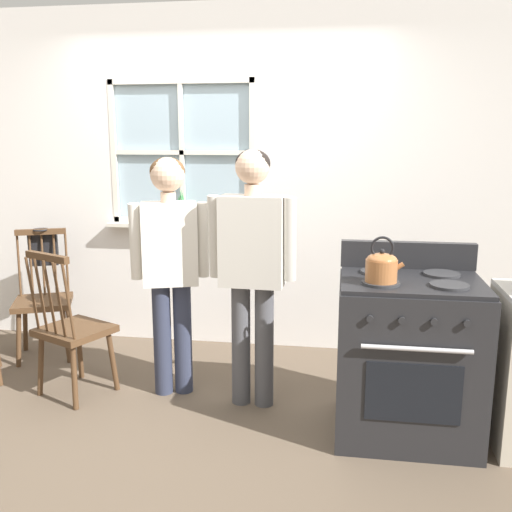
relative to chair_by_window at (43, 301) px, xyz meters
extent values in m
plane|color=brown|center=(1.36, -0.87, -0.45)|extent=(16.00, 16.00, 0.00)
cube|color=white|center=(3.07, 0.53, 0.90)|extent=(2.96, 0.06, 2.70)
cube|color=white|center=(1.00, 0.53, 0.06)|extent=(1.18, 0.06, 1.01)
cube|color=white|center=(1.00, 0.53, 1.98)|extent=(1.18, 0.06, 0.56)
cube|color=silver|center=(1.00, 0.45, 0.55)|extent=(1.24, 0.10, 0.03)
cube|color=#9EB7C6|center=(1.00, 0.54, 1.13)|extent=(1.12, 0.01, 1.08)
cube|color=silver|center=(1.00, 0.51, 1.13)|extent=(0.04, 0.02, 1.14)
cube|color=silver|center=(1.00, 0.51, 1.13)|extent=(1.18, 0.02, 0.04)
cube|color=silver|center=(0.43, 0.51, 1.13)|extent=(0.04, 0.03, 1.14)
cube|color=silver|center=(1.57, 0.51, 1.13)|extent=(0.04, 0.03, 1.14)
cube|color=silver|center=(1.00, 0.51, 1.68)|extent=(1.18, 0.03, 0.04)
cube|color=silver|center=(1.00, 0.51, 0.58)|extent=(1.18, 0.03, 0.04)
cube|color=#4C331E|center=(0.01, -0.02, -0.01)|extent=(0.54, 0.53, 0.04)
cylinder|color=#4C331E|center=(-0.09, -0.23, -0.24)|extent=(0.06, 0.08, 0.42)
cylinder|color=#4C331E|center=(0.23, -0.11, -0.24)|extent=(0.08, 0.06, 0.42)
cylinder|color=#4C331E|center=(-0.21, 0.06, -0.24)|extent=(0.08, 0.06, 0.42)
cylinder|color=#4C331E|center=(0.11, 0.19, -0.24)|extent=(0.06, 0.08, 0.42)
cylinder|color=#4C331E|center=(-0.22, 0.07, 0.25)|extent=(0.04, 0.07, 0.51)
cylinder|color=#4C331E|center=(-0.14, 0.10, 0.25)|extent=(0.04, 0.07, 0.51)
cylinder|color=#4C331E|center=(-0.06, 0.14, 0.25)|extent=(0.04, 0.07, 0.51)
cylinder|color=#4C331E|center=(0.03, 0.17, 0.25)|extent=(0.04, 0.07, 0.51)
cylinder|color=#4C331E|center=(0.11, 0.20, 0.25)|extent=(0.04, 0.07, 0.51)
cube|color=#4C331E|center=(-0.06, 0.14, 0.52)|extent=(0.37, 0.18, 0.04)
cube|color=#4C331E|center=(0.55, -0.59, -0.01)|extent=(0.55, 0.54, 0.04)
cylinder|color=#4C331E|center=(0.78, -0.52, -0.24)|extent=(0.09, 0.06, 0.42)
cylinder|color=#4C331E|center=(0.47, -0.38, -0.24)|extent=(0.06, 0.09, 0.42)
cylinder|color=#4C331E|center=(0.64, -0.81, -0.24)|extent=(0.06, 0.09, 0.42)
cylinder|color=#4C331E|center=(0.33, -0.67, -0.24)|extent=(0.09, 0.06, 0.42)
cylinder|color=#4C331E|center=(0.64, -0.82, 0.25)|extent=(0.05, 0.07, 0.51)
cylinder|color=#4C331E|center=(0.56, -0.79, 0.25)|extent=(0.05, 0.07, 0.51)
cylinder|color=#4C331E|center=(0.48, -0.75, 0.25)|extent=(0.05, 0.07, 0.51)
cylinder|color=#4C331E|center=(0.40, -0.71, 0.25)|extent=(0.05, 0.07, 0.51)
cylinder|color=#4C331E|center=(0.32, -0.67, 0.25)|extent=(0.05, 0.07, 0.51)
cube|color=#4C331E|center=(0.48, -0.75, 0.52)|extent=(0.36, 0.20, 0.04)
cylinder|color=#2D3347|center=(1.12, -0.50, -0.07)|extent=(0.12, 0.12, 0.76)
cylinder|color=#2D3347|center=(1.25, -0.46, -0.07)|extent=(0.12, 0.12, 0.76)
cube|color=white|center=(1.19, -0.48, 0.58)|extent=(0.40, 0.31, 0.53)
cylinder|color=white|center=(0.99, -0.57, 0.60)|extent=(0.11, 0.13, 0.49)
cylinder|color=white|center=(1.40, -0.43, 0.60)|extent=(0.11, 0.13, 0.49)
cylinder|color=beige|center=(1.19, -0.48, 0.88)|extent=(0.10, 0.10, 0.06)
sphere|color=beige|center=(1.19, -0.48, 1.02)|extent=(0.22, 0.22, 0.22)
ellipsoid|color=brown|center=(1.18, -0.47, 1.04)|extent=(0.22, 0.22, 0.18)
cylinder|color=#4C4C51|center=(1.67, -0.56, -0.05)|extent=(0.12, 0.12, 0.79)
cylinder|color=#4C4C51|center=(1.82, -0.57, -0.05)|extent=(0.12, 0.12, 0.79)
cube|color=beige|center=(1.74, -0.57, 0.63)|extent=(0.40, 0.23, 0.56)
cylinder|color=beige|center=(1.51, -0.58, 0.65)|extent=(0.08, 0.11, 0.52)
cylinder|color=beige|center=(1.98, -0.60, 0.65)|extent=(0.08, 0.11, 0.52)
cylinder|color=beige|center=(1.74, -0.57, 0.94)|extent=(0.10, 0.10, 0.07)
sphere|color=beige|center=(1.74, -0.57, 1.08)|extent=(0.21, 0.21, 0.21)
ellipsoid|color=black|center=(1.74, -0.55, 1.10)|extent=(0.21, 0.21, 0.17)
cube|color=#232326|center=(2.68, -0.80, 0.00)|extent=(0.79, 0.64, 0.90)
cube|color=black|center=(2.68, -0.80, 0.47)|extent=(0.78, 0.61, 0.02)
cylinder|color=#2D2D30|center=(2.50, -0.93, 0.48)|extent=(0.20, 0.20, 0.02)
cylinder|color=#2D2D30|center=(2.86, -0.93, 0.48)|extent=(0.20, 0.20, 0.02)
cylinder|color=#2D2D30|center=(2.50, -0.67, 0.48)|extent=(0.20, 0.20, 0.02)
cylinder|color=#2D2D30|center=(2.86, -0.67, 0.48)|extent=(0.20, 0.20, 0.02)
cube|color=#232326|center=(2.68, -0.51, 0.56)|extent=(0.79, 0.06, 0.16)
cube|color=black|center=(2.68, -1.12, -0.05)|extent=(0.49, 0.01, 0.32)
cylinder|color=silver|center=(2.68, -1.14, 0.20)|extent=(0.55, 0.02, 0.02)
cylinder|color=#232326|center=(2.44, -1.13, 0.35)|extent=(0.04, 0.02, 0.04)
cylinder|color=#232326|center=(2.60, -1.13, 0.35)|extent=(0.04, 0.02, 0.04)
cylinder|color=#232326|center=(2.76, -1.13, 0.35)|extent=(0.04, 0.02, 0.04)
cylinder|color=#232326|center=(2.92, -1.13, 0.35)|extent=(0.04, 0.02, 0.04)
cylinder|color=#A86638|center=(2.50, -0.93, 0.55)|extent=(0.17, 0.17, 0.12)
ellipsoid|color=#A86638|center=(2.50, -0.93, 0.61)|extent=(0.16, 0.16, 0.07)
sphere|color=black|center=(2.50, -0.93, 0.66)|extent=(0.03, 0.03, 0.03)
cylinder|color=#A86638|center=(2.58, -0.93, 0.57)|extent=(0.08, 0.03, 0.07)
torus|color=black|center=(2.50, -0.93, 0.68)|extent=(0.12, 0.01, 0.12)
cylinder|color=#935B3D|center=(1.00, 0.44, 0.60)|extent=(0.15, 0.15, 0.07)
cylinder|color=#33261C|center=(1.00, 0.44, 0.63)|extent=(0.13, 0.13, 0.01)
cone|color=#388447|center=(1.02, 0.45, 0.74)|extent=(0.06, 0.05, 0.21)
cone|color=#388447|center=(1.00, 0.46, 0.68)|extent=(0.04, 0.06, 0.10)
cone|color=#388447|center=(0.98, 0.45, 0.73)|extent=(0.08, 0.07, 0.19)
cone|color=#388447|center=(0.98, 0.43, 0.72)|extent=(0.06, 0.05, 0.17)
cone|color=#388447|center=(1.00, 0.42, 0.68)|extent=(0.04, 0.06, 0.10)
cone|color=#388447|center=(1.02, 0.43, 0.74)|extent=(0.09, 0.08, 0.22)
cube|color=black|center=(-0.09, 0.22, 0.37)|extent=(0.24, 0.17, 0.26)
torus|color=black|center=(-0.06, 0.15, 0.54)|extent=(0.16, 0.16, 0.01)
camera|label=1|loc=(2.30, -3.96, 1.26)|focal=40.00mm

